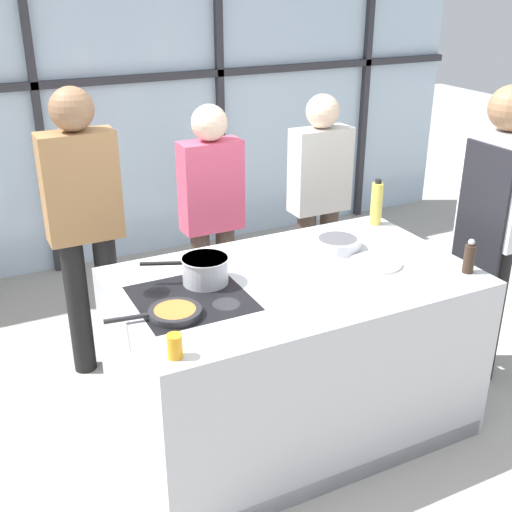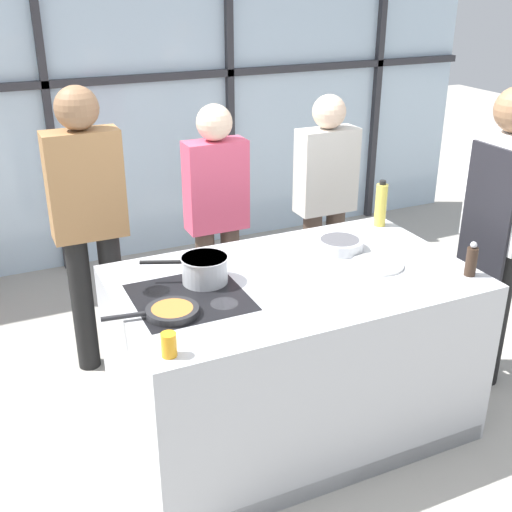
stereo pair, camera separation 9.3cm
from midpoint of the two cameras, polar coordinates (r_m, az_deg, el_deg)
ground_plane at (r=3.74m, az=2.34°, el=-14.64°), size 18.00×18.00×0.00m
back_window_wall at (r=5.54m, az=-11.45°, el=13.85°), size 6.40×0.10×2.80m
demo_island at (r=3.47m, az=2.46°, el=-8.66°), size 1.80×1.09×0.93m
chef at (r=3.93m, az=19.70°, el=3.20°), size 0.25×0.42×1.78m
spectator_far_left at (r=3.90m, az=-15.71°, el=3.36°), size 0.43×0.25×1.77m
spectator_center_left at (r=4.14m, az=-4.59°, el=3.98°), size 0.39×0.22×1.60m
spectator_center_right at (r=4.49m, az=5.04°, el=5.43°), size 0.41×0.22×1.60m
frying_pan at (r=2.89m, az=-8.31°, el=-4.99°), size 0.43×0.24×0.04m
saucepan at (r=3.15m, az=-5.43°, el=-1.20°), size 0.41×0.25×0.13m
white_plate at (r=3.41m, az=9.84°, el=-0.61°), size 0.27×0.27×0.01m
mixing_bowl at (r=3.56m, az=6.52°, el=1.16°), size 0.26×0.26×0.06m
oil_bottle at (r=3.92m, az=9.99°, el=4.64°), size 0.07×0.07×0.28m
pepper_grinder at (r=3.40m, az=17.69°, el=-0.15°), size 0.06×0.06×0.18m
juice_glass_near at (r=2.58m, az=-8.28°, el=-7.95°), size 0.06×0.06×0.10m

